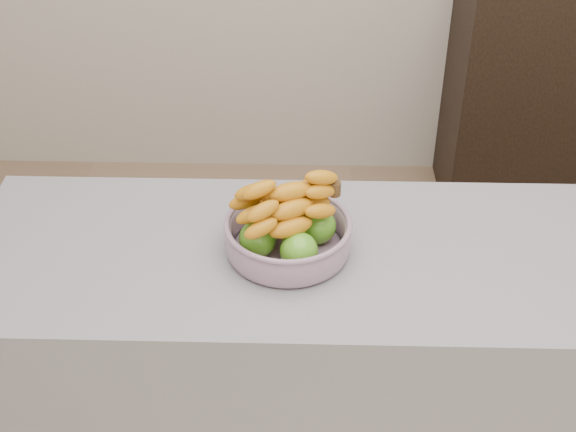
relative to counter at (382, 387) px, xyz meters
The scene contains 3 objects.
counter is the anchor object (origin of this frame).
cabinet 1.73m from the counter, 67.02° to the left, with size 0.55×0.44×0.99m, color black.
fruit_bowl 0.57m from the counter, behind, with size 0.29×0.29×0.19m.
Camera 1 is at (-0.21, -1.26, 2.05)m, focal length 50.00 mm.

